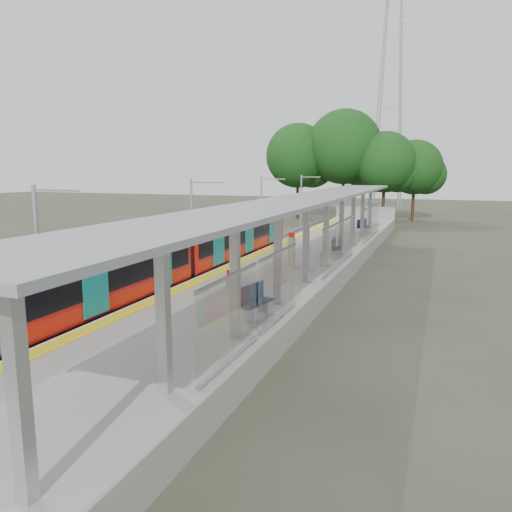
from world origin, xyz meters
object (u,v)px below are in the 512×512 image
Objects in this scene: bench_far at (363,226)px; info_pillar_far at (291,252)px; info_pillar_near at (233,306)px; litter_bin at (324,258)px; bench_mid at (336,247)px; bench_near at (253,300)px; train at (168,253)px.

info_pillar_far is (-1.39, -14.99, 0.17)m from bench_far.
info_pillar_near is 2.45× the size of litter_bin.
litter_bin is at bearing 83.11° from info_pillar_near.
bench_far is 0.98× the size of info_pillar_far.
litter_bin is (0.15, 11.52, -0.45)m from info_pillar_near.
bench_mid is 4.13m from info_pillar_far.
bench_mid is 14.63m from info_pillar_near.
bench_near reaches higher than litter_bin.
bench_mid is 0.90× the size of bench_far.
train is 7.98m from litter_bin.
litter_bin is at bearing -73.39° from bench_far.
bench_far reaches higher than bench_mid.
info_pillar_near reaches higher than info_pillar_far.
bench_far is 0.89× the size of info_pillar_near.
info_pillar_far is 2.22× the size of litter_bin.
train is 19.93m from bench_far.
bench_mid is at bearing -73.44° from bench_far.
bench_mid is 1.96× the size of litter_bin.
bench_far is at bearing 90.62° from litter_bin.
bench_near is 9.14m from info_pillar_far.
bench_near is 1.76m from info_pillar_near.
bench_near is 2.14× the size of litter_bin.
info_pillar_far is at bearing -79.30° from bench_far.
train is 16.15× the size of bench_near.
train is 15.87× the size of bench_far.
train is at bearing -126.94° from info_pillar_far.
info_pillar_near is (0.02, -1.75, 0.26)m from bench_near.
bench_near is at bearing -39.17° from train.
bench_near is 0.97× the size of info_pillar_far.
litter_bin is (1.54, 0.73, -0.37)m from info_pillar_far.
info_pillar_near is at bearing -74.01° from bench_far.
bench_near is at bearing -66.99° from info_pillar_far.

